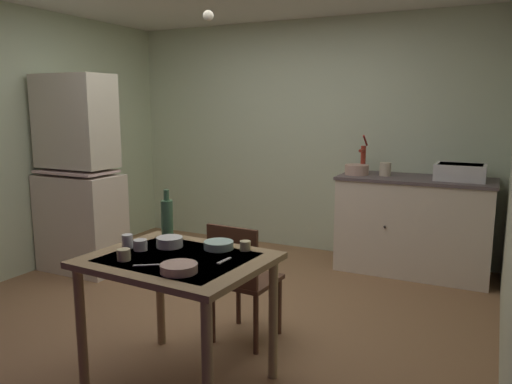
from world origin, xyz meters
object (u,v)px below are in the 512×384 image
Objects in this scene: hutch_cabinet at (79,181)px; mixing_bowl_counter at (357,170)px; teacup_mint at (124,255)px; chair_far_side at (242,278)px; glass_bottle at (167,217)px; hand_pump at (363,157)px; dining_table at (178,276)px; sink_basin at (460,172)px; serving_bowl_wide at (179,268)px.

hutch_cabinet reaches higher than mixing_bowl_counter.
hutch_cabinet reaches higher than teacup_mint.
glass_bottle is (-0.39, -0.29, 0.45)m from chair_far_side.
glass_bottle is at bearing 99.53° from teacup_mint.
hand_pump is 0.38× the size of dining_table.
mixing_bowl_counter is at bearing 78.82° from teacup_mint.
hand_pump reaches higher than sink_basin.
hand_pump is 0.46× the size of chair_far_side.
hutch_cabinet is 9.93× the size of serving_bowl_wide.
teacup_mint is at bearing 175.38° from serving_bowl_wide.
serving_bowl_wide is (-0.20, -2.92, -0.31)m from hand_pump.
chair_far_side is (-1.20, -2.04, -0.56)m from sink_basin.
hand_pump is at bearing 82.48° from dining_table.
mixing_bowl_counter is 2.84m from serving_bowl_wide.
serving_bowl_wide is at bearing -93.93° from hand_pump.
dining_table is 0.67m from chair_far_side.
serving_bowl_wide is 0.39m from teacup_mint.
glass_bottle is (-0.68, -2.37, -0.20)m from hand_pump.
mixing_bowl_counter is 0.22× the size of dining_table.
dining_table is at bearing -97.03° from mixing_bowl_counter.
teacup_mint is (-0.59, -2.89, -0.30)m from hand_pump.
chair_far_side is (-0.25, -1.99, -0.53)m from mixing_bowl_counter.
dining_table is at bearing 38.29° from teacup_mint.
hand_pump is 2.47m from glass_bottle.
hand_pump is 5.27× the size of teacup_mint.
serving_bowl_wide is (0.08, -0.84, 0.34)m from chair_far_side.
sink_basin is at bearing 59.46° from chair_far_side.
hand_pump is at bearing 82.22° from chair_far_side.
chair_far_side is (0.07, 0.63, -0.21)m from dining_table.
sink_basin is 1.13× the size of hand_pump.
dining_table is (2.06, -1.29, -0.23)m from hutch_cabinet.
dining_table is 1.23× the size of chair_far_side.
hutch_cabinet is at bearing -149.61° from hand_pump.
hutch_cabinet is at bearing 141.14° from teacup_mint.
sink_basin is 3.10m from serving_bowl_wide.
serving_bowl_wide is 0.74m from glass_bottle.
dining_table is 3.37× the size of glass_bottle.
dining_table is at bearing -115.56° from sink_basin.
glass_bottle is (-0.47, 0.55, 0.11)m from serving_bowl_wide.
hutch_cabinet is 6.18× the size of glass_bottle.
teacup_mint is (-1.51, -2.85, -0.21)m from sink_basin.
hutch_cabinet is 4.33× the size of sink_basin.
hutch_cabinet is 25.77× the size of teacup_mint.
glass_bottle is at bearing -124.40° from sink_basin.
hand_pump is 2.97m from teacup_mint.
sink_basin reaches higher than mixing_bowl_counter.
chair_far_side is (2.13, -0.66, -0.44)m from hutch_cabinet.
hutch_cabinet reaches higher than chair_far_side.
teacup_mint is (-0.30, -0.81, 0.35)m from chair_far_side.
dining_table is at bearing -46.96° from glass_bottle.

